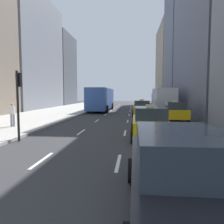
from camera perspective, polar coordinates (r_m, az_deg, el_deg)
The scene contains 11 objects.
sidewalk_left at distance 28.47m, azimuth -15.16°, elevation -0.22°, with size 8.00×66.00×0.15m, color #ADAAA3.
lane_markings at distance 22.64m, azimuth 4.33°, elevation -1.46°, with size 5.72×56.00×0.01m.
building_row_right at distance 33.43m, azimuth 22.07°, elevation 18.37°, with size 6.00×61.05×27.30m.
taxi_lead at distance 20.52m, azimuth 15.99°, elevation 0.19°, with size 2.02×4.40×1.87m.
taxi_second at distance 24.32m, azimuth 7.74°, elevation 1.00°, with size 2.02×4.40×1.87m.
taxi_third at distance 12.05m, azimuth 9.81°, elevation -2.72°, with size 2.02×4.40×1.87m.
sedan_black_near at distance 4.59m, azimuth 16.90°, elevation -14.87°, with size 2.02×4.91×1.75m.
city_bus at distance 32.03m, azimuth -2.82°, elevation 3.53°, with size 2.80×11.61×3.25m.
box_truck at distance 28.53m, azimuth 13.11°, elevation 3.12°, with size 2.58×8.40×3.15m.
pedestrian_far_walking at distance 16.85m, azimuth -24.58°, elevation -0.35°, with size 0.36×0.22×1.65m.
traffic_light_pole at distance 12.17m, azimuth -23.26°, elevation 4.27°, with size 0.24×0.42×3.60m.
Camera 1 is at (3.13, 0.49, 2.41)m, focal length 35.00 mm.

